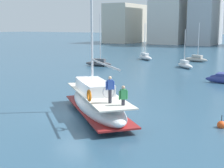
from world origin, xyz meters
TOP-DOWN VIEW (x-y plane):
  - ground_plane at (0.00, 0.00)m, footprint 400.00×400.00m
  - main_sailboat at (1.41, 0.56)m, footprint 8.69×8.27m
  - moored_sloop_near at (-12.57, 23.22)m, footprint 4.27×1.22m
  - moored_sloop_far at (-10.33, 34.76)m, footprint 4.08×3.79m
  - moored_cutter_left at (-1.06, 27.46)m, footprint 3.50×3.62m
  - moored_cutter_right at (-1.93, 36.12)m, footprint 4.36×2.32m
  - mooring_buoy at (9.23, 1.80)m, footprint 0.50×0.50m

SIDE VIEW (x-z plane):
  - ground_plane at x=0.00m, z-range 0.00..0.00m
  - mooring_buoy at x=9.23m, z-range -0.27..0.58m
  - moored_cutter_left at x=-1.06m, z-range -2.21..3.12m
  - moored_cutter_right at x=-1.93m, z-range -2.64..3.60m
  - moored_sloop_far at x=-10.33m, z-range -2.61..3.59m
  - moored_sloop_near at x=-12.57m, z-range -3.21..4.23m
  - main_sailboat at x=1.41m, z-range -5.76..7.58m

